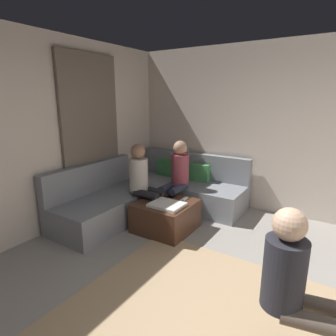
# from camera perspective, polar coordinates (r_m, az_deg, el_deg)

# --- Properties ---
(wall_back) EXTENTS (6.00, 0.12, 2.70)m
(wall_back) POSITION_cam_1_polar(r_m,az_deg,el_deg) (4.72, 26.33, 6.57)
(wall_back) COLOR beige
(wall_back) RESTS_ON ground_plane
(wall_left) EXTENTS (0.12, 6.00, 2.70)m
(wall_left) POSITION_cam_1_polar(r_m,az_deg,el_deg) (3.90, -30.69, 4.72)
(wall_left) COLOR beige
(wall_left) RESTS_ON ground_plane
(curtain_panel) EXTENTS (0.06, 1.10, 2.50)m
(curtain_panel) POSITION_cam_1_polar(r_m,az_deg,el_deg) (4.56, -15.30, 6.04)
(curtain_panel) COLOR #726659
(curtain_panel) RESTS_ON ground_plane
(area_rug) EXTENTS (2.60, 2.20, 0.01)m
(area_rug) POSITION_cam_1_polar(r_m,az_deg,el_deg) (2.70, 9.26, -29.42)
(area_rug) COLOR tan
(area_rug) RESTS_ON ground_plane
(sectional_couch) EXTENTS (2.10, 2.55, 0.87)m
(sectional_couch) POSITION_cam_1_polar(r_m,az_deg,el_deg) (4.71, -3.00, -5.36)
(sectional_couch) COLOR gray
(sectional_couch) RESTS_ON ground_plane
(ottoman) EXTENTS (0.76, 0.76, 0.42)m
(ottoman) POSITION_cam_1_polar(r_m,az_deg,el_deg) (4.07, -0.48, -9.70)
(ottoman) COLOR #4C2D1E
(ottoman) RESTS_ON ground_plane
(folded_blanket) EXTENTS (0.44, 0.36, 0.04)m
(folded_blanket) POSITION_cam_1_polar(r_m,az_deg,el_deg) (3.84, -0.21, -7.50)
(folded_blanket) COLOR white
(folded_blanket) RESTS_ON ottoman
(coffee_mug) EXTENTS (0.08, 0.08, 0.10)m
(coffee_mug) POSITION_cam_1_polar(r_m,az_deg,el_deg) (4.23, -1.66, -5.01)
(coffee_mug) COLOR #334C72
(coffee_mug) RESTS_ON ottoman
(game_remote) EXTENTS (0.05, 0.15, 0.02)m
(game_remote) POSITION_cam_1_polar(r_m,az_deg,el_deg) (4.07, 3.35, -6.32)
(game_remote) COLOR white
(game_remote) RESTS_ON ottoman
(person_on_couch_back) EXTENTS (0.30, 0.60, 1.20)m
(person_on_couch_back) POSITION_cam_1_polar(r_m,az_deg,el_deg) (4.42, 1.83, -1.56)
(person_on_couch_back) COLOR #2D3347
(person_on_couch_back) RESTS_ON ground_plane
(person_on_couch_side) EXTENTS (0.60, 0.30, 1.20)m
(person_on_couch_side) POSITION_cam_1_polar(r_m,az_deg,el_deg) (4.18, -4.94, -2.56)
(person_on_couch_side) COLOR black
(person_on_couch_side) RESTS_ON ground_plane
(person_on_armchair) EXTENTS (0.61, 0.37, 1.18)m
(person_on_armchair) POSITION_cam_1_polar(r_m,az_deg,el_deg) (2.20, 25.00, -20.91)
(person_on_armchair) COLOR brown
(person_on_armchair) RESTS_ON ground_plane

